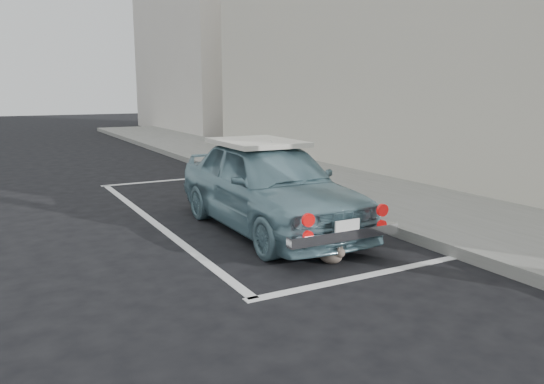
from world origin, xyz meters
The scene contains 9 objects.
ground centered at (0.00, 0.00, 0.00)m, with size 80.00×80.00×0.00m, color black.
sidewalk centered at (3.20, 2.00, 0.07)m, with size 2.80×40.00×0.15m, color slate.
shop_building centered at (6.33, 4.00, 3.49)m, with size 3.50×18.00×7.00m.
building_far centered at (6.35, 20.00, 4.00)m, with size 3.50×10.00×8.00m, color beige.
pline_rear centered at (0.50, -0.50, 0.00)m, with size 3.00×0.12×0.01m, color silver.
pline_front centered at (0.50, 6.50, 0.00)m, with size 3.00×0.12×0.01m, color silver.
pline_side centered at (-0.90, 3.00, 0.00)m, with size 0.12×7.00×0.01m, color silver.
retro_coupe centered at (0.47, 1.76, 0.66)m, with size 1.59×3.88×1.31m.
cat centered at (0.38, 0.04, 0.11)m, with size 0.29×0.43×0.24m.
Camera 1 is at (-3.07, -4.86, 2.02)m, focal length 35.00 mm.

